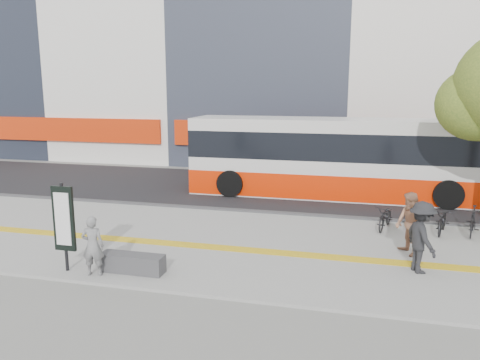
% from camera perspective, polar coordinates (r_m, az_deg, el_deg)
% --- Properties ---
extents(ground, '(120.00, 120.00, 0.00)m').
position_cam_1_polar(ground, '(12.19, 0.90, -10.50)').
color(ground, gray).
rests_on(ground, ground).
extents(sidewalk, '(40.00, 7.00, 0.08)m').
position_cam_1_polar(sidewalk, '(13.54, 2.37, -8.06)').
color(sidewalk, gray).
rests_on(sidewalk, ground).
extents(tactile_strip, '(40.00, 0.45, 0.01)m').
position_cam_1_polar(tactile_strip, '(13.07, 1.92, -8.58)').
color(tactile_strip, yellow).
rests_on(tactile_strip, sidewalk).
extents(street, '(40.00, 8.00, 0.06)m').
position_cam_1_polar(street, '(20.68, 6.63, -1.37)').
color(street, black).
rests_on(street, ground).
extents(curb, '(40.00, 0.25, 0.14)m').
position_cam_1_polar(curb, '(16.82, 4.82, -4.12)').
color(curb, '#3C3C3F').
rests_on(curb, ground).
extents(bench, '(1.60, 0.45, 0.45)m').
position_cam_1_polar(bench, '(11.87, -12.97, -9.82)').
color(bench, '#3C3C3F').
rests_on(bench, sidewalk).
extents(signboard, '(0.55, 0.10, 2.20)m').
position_cam_1_polar(signboard, '(12.10, -20.64, -4.57)').
color(signboard, black).
rests_on(signboard, sidewalk).
extents(bus, '(11.98, 2.84, 3.19)m').
position_cam_1_polar(bus, '(19.76, 11.56, 2.41)').
color(bus, silver).
rests_on(bus, street).
extents(bicycle_row, '(5.08, 1.59, 0.88)m').
position_cam_1_polar(bicycle_row, '(15.85, 24.82, -4.52)').
color(bicycle_row, black).
rests_on(bicycle_row, sidewalk).
extents(seated_woman, '(0.59, 0.45, 1.46)m').
position_cam_1_polar(seated_woman, '(11.76, -17.46, -7.63)').
color(seated_woman, black).
rests_on(seated_woman, sidewalk).
extents(pedestrian_tan, '(0.93, 1.02, 1.70)m').
position_cam_1_polar(pedestrian_tan, '(13.32, 19.89, -5.05)').
color(pedestrian_tan, '#A27054').
rests_on(pedestrian_tan, sidewalk).
extents(pedestrian_dark, '(1.02, 1.30, 1.76)m').
position_cam_1_polar(pedestrian_dark, '(12.18, 21.19, -6.51)').
color(pedestrian_dark, black).
rests_on(pedestrian_dark, sidewalk).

